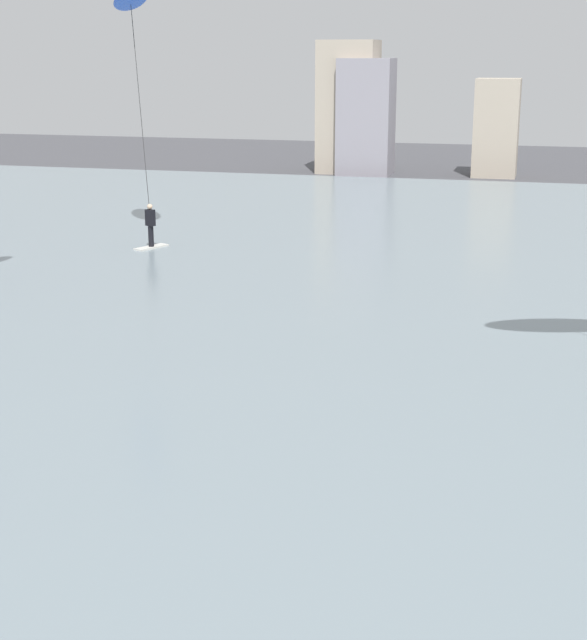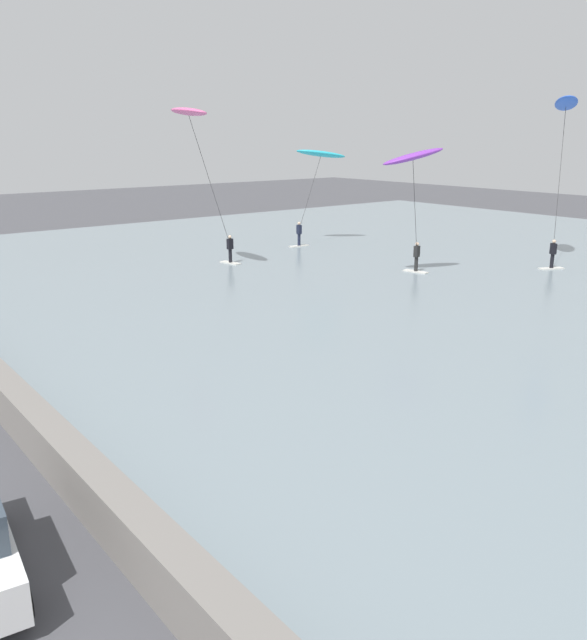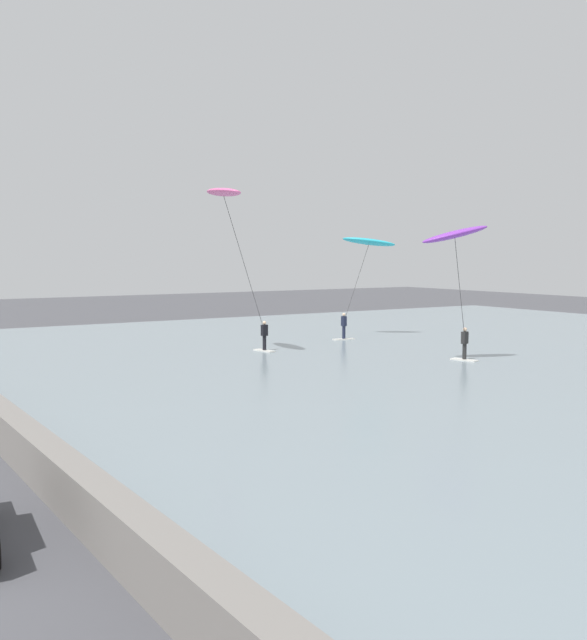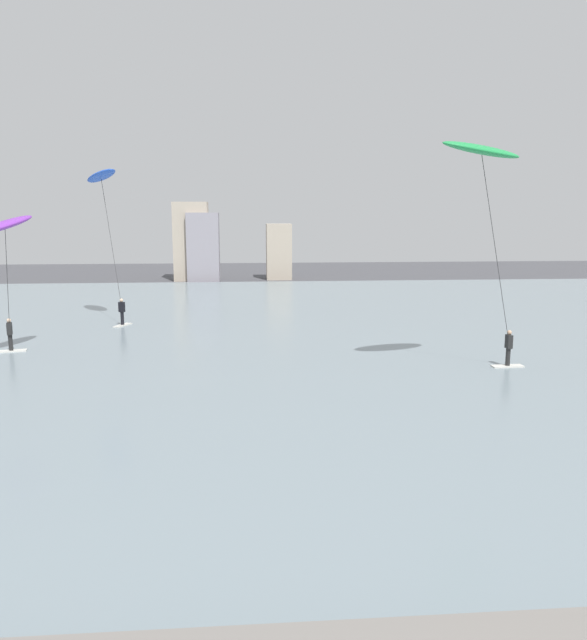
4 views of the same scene
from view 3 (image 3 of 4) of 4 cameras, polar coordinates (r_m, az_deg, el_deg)
seawall_barrier at (r=15.84m, az=-14.68°, el=-13.09°), size 60.00×0.70×1.11m
kitesurfer_pink at (r=39.68m, az=-4.97°, el=8.56°), size 3.71×3.92×8.75m
kitesurfer_purple at (r=37.35m, az=11.93°, el=5.43°), size 2.66×3.54×6.77m
kitesurfer_cyan at (r=48.62m, az=5.44°, el=5.24°), size 2.69×4.60×6.48m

